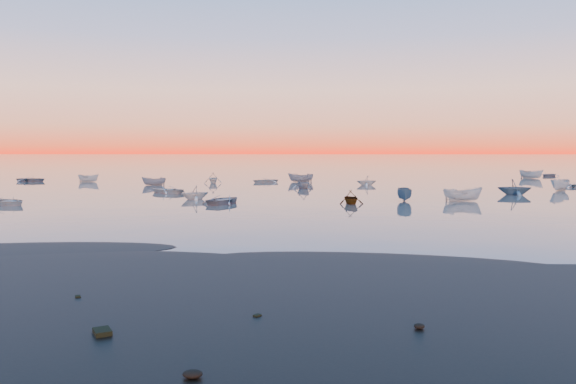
# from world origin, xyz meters

# --- Properties ---
(ground) EXTENTS (600.00, 600.00, 0.00)m
(ground) POSITION_xyz_m (0.00, 100.00, 0.00)
(ground) COLOR #645B53
(ground) RESTS_ON ground
(mud_lobes) EXTENTS (140.00, 6.00, 0.07)m
(mud_lobes) POSITION_xyz_m (0.00, -1.00, 0.01)
(mud_lobes) COLOR black
(mud_lobes) RESTS_ON ground
(moored_fleet) EXTENTS (124.00, 58.00, 1.20)m
(moored_fleet) POSITION_xyz_m (0.00, 53.00, 0.00)
(moored_fleet) COLOR silver
(moored_fleet) RESTS_ON ground
(boat_near_left) EXTENTS (3.83, 4.84, 1.12)m
(boat_near_left) POSITION_xyz_m (-29.69, 24.00, 0.00)
(boat_near_left) COLOR silver
(boat_near_left) RESTS_ON ground
(boat_near_center) EXTENTS (1.80, 4.15, 1.43)m
(boat_near_center) POSITION_xyz_m (15.79, 28.94, 0.00)
(boat_near_center) COLOR silver
(boat_near_center) RESTS_ON ground
(boat_near_right) EXTENTS (3.95, 2.85, 1.26)m
(boat_near_right) POSITION_xyz_m (-0.75, 46.38, 0.00)
(boat_near_right) COLOR slate
(boat_near_right) RESTS_ON ground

